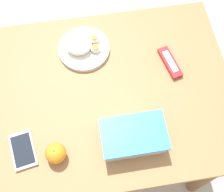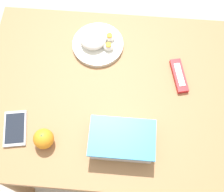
{
  "view_description": "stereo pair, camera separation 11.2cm",
  "coord_description": "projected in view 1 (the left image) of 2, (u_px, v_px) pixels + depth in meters",
  "views": [
    {
      "loc": [
        0.06,
        0.5,
        1.77
      ],
      "look_at": [
        -0.02,
        0.03,
        0.74
      ],
      "focal_mm": 50.0,
      "sensor_mm": 36.0,
      "label": 1
    },
    {
      "loc": [
        -0.05,
        0.5,
        1.77
      ],
      "look_at": [
        -0.02,
        0.03,
        0.74
      ],
      "focal_mm": 50.0,
      "sensor_mm": 36.0,
      "label": 2
    }
  ],
  "objects": [
    {
      "name": "rice_plate",
      "position": [
        83.0,
        47.0,
        1.22
      ],
      "size": [
        0.2,
        0.2,
        0.06
      ],
      "color": "silver",
      "rests_on": "table"
    },
    {
      "name": "table",
      "position": [
        107.0,
        106.0,
        1.29
      ],
      "size": [
        0.95,
        0.73,
        0.71
      ],
      "color": "#996B42",
      "rests_on": "ground_plane"
    },
    {
      "name": "candy_bar",
      "position": [
        170.0,
        63.0,
        1.21
      ],
      "size": [
        0.07,
        0.15,
        0.02
      ],
      "color": "red",
      "rests_on": "table"
    },
    {
      "name": "food_container",
      "position": [
        133.0,
        137.0,
        1.06
      ],
      "size": [
        0.22,
        0.14,
        0.07
      ],
      "color": "white",
      "rests_on": "table"
    },
    {
      "name": "orange_fruit",
      "position": [
        56.0,
        153.0,
        1.03
      ],
      "size": [
        0.07,
        0.07,
        0.07
      ],
      "color": "orange",
      "rests_on": "table"
    },
    {
      "name": "cell_phone",
      "position": [
        23.0,
        150.0,
        1.07
      ],
      "size": [
        0.1,
        0.14,
        0.01
      ],
      "color": "#ADADB2",
      "rests_on": "table"
    },
    {
      "name": "ground_plane",
      "position": [
        108.0,
        144.0,
        1.81
      ],
      "size": [
        10.0,
        10.0,
        0.0
      ],
      "primitive_type": "plane",
      "color": "#B2A899"
    }
  ]
}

